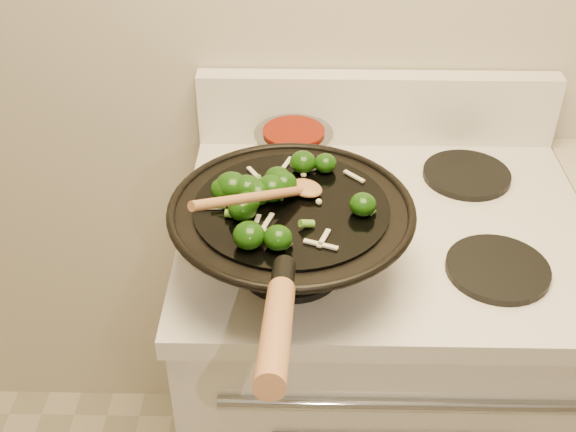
{
  "coord_description": "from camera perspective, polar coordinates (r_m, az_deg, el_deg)",
  "views": [
    {
      "loc": [
        -0.31,
        0.06,
        1.75
      ],
      "look_at": [
        -0.33,
        1.03,
        1.03
      ],
      "focal_mm": 45.0,
      "sensor_mm": 36.0,
      "label": 1
    }
  ],
  "objects": [
    {
      "name": "stove",
      "position": [
        1.7,
        6.51,
        -12.43
      ],
      "size": [
        0.78,
        0.67,
        1.08
      ],
      "color": "white",
      "rests_on": "ground"
    },
    {
      "name": "wok",
      "position": [
        1.21,
        0.25,
        -1.41
      ],
      "size": [
        0.41,
        0.68,
        0.25
      ],
      "color": "black",
      "rests_on": "stove"
    },
    {
      "name": "stirfry",
      "position": [
        1.18,
        -1.62,
        1.73
      ],
      "size": [
        0.3,
        0.28,
        0.05
      ],
      "color": "#123908",
      "rests_on": "wok"
    },
    {
      "name": "wooden_spoon",
      "position": [
        1.15,
        -0.94,
        1.81
      ],
      "size": [
        0.21,
        0.23,
        0.11
      ],
      "color": "#AB6F43",
      "rests_on": "wok"
    },
    {
      "name": "saucepan",
      "position": [
        1.48,
        0.46,
        5.16
      ],
      "size": [
        0.16,
        0.25,
        0.1
      ],
      "color": "#92949A",
      "rests_on": "stove"
    }
  ]
}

